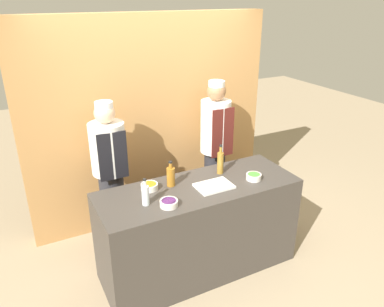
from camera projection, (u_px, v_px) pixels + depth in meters
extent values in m
plane|color=tan|center=(198.00, 267.00, 3.83)|extent=(14.00, 14.00, 0.00)
cube|color=#B7844C|center=(150.00, 122.00, 4.32)|extent=(2.87, 0.18, 2.40)
cube|color=#3D3833|center=(199.00, 229.00, 3.64)|extent=(1.90, 0.70, 0.93)
cylinder|color=silver|center=(169.00, 203.00, 3.13)|extent=(0.15, 0.15, 0.05)
cylinder|color=#703384|center=(169.00, 201.00, 3.13)|extent=(0.13, 0.13, 0.02)
cylinder|color=silver|center=(149.00, 187.00, 3.40)|extent=(0.16, 0.16, 0.06)
cylinder|color=orange|center=(149.00, 185.00, 3.39)|extent=(0.13, 0.13, 0.02)
cylinder|color=silver|center=(254.00, 177.00, 3.58)|extent=(0.14, 0.14, 0.06)
cylinder|color=green|center=(254.00, 175.00, 3.57)|extent=(0.12, 0.12, 0.02)
cube|color=white|center=(214.00, 186.00, 3.45)|extent=(0.33, 0.23, 0.02)
cylinder|color=#9E661E|center=(171.00, 177.00, 3.44)|extent=(0.08, 0.08, 0.18)
cylinder|color=#9E661E|center=(171.00, 166.00, 3.40)|extent=(0.03, 0.03, 0.05)
cylinder|color=black|center=(170.00, 162.00, 3.38)|extent=(0.03, 0.03, 0.01)
cylinder|color=olive|center=(220.00, 163.00, 3.67)|extent=(0.06, 0.06, 0.22)
cylinder|color=olive|center=(221.00, 150.00, 3.62)|extent=(0.03, 0.03, 0.07)
cylinder|color=black|center=(221.00, 146.00, 3.60)|extent=(0.03, 0.03, 0.02)
cylinder|color=silver|center=(145.00, 195.00, 3.13)|extent=(0.06, 0.06, 0.18)
cylinder|color=silver|center=(145.00, 183.00, 3.09)|extent=(0.03, 0.03, 0.05)
cylinder|color=black|center=(145.00, 180.00, 3.08)|extent=(0.03, 0.03, 0.01)
cylinder|color=#28282D|center=(114.00, 209.00, 4.01)|extent=(0.26, 0.26, 0.89)
cylinder|color=silver|center=(108.00, 148.00, 3.73)|extent=(0.36, 0.36, 0.53)
cube|color=black|center=(113.00, 156.00, 3.60)|extent=(0.29, 0.02, 0.49)
sphere|color=beige|center=(105.00, 113.00, 3.58)|extent=(0.21, 0.21, 0.21)
cylinder|color=white|center=(104.00, 105.00, 3.55)|extent=(0.17, 0.17, 0.07)
cylinder|color=#28282D|center=(214.00, 184.00, 4.54)|extent=(0.24, 0.24, 0.88)
cylinder|color=white|center=(215.00, 127.00, 4.24)|extent=(0.34, 0.34, 0.60)
cube|color=#561E19|center=(223.00, 133.00, 4.12)|extent=(0.27, 0.02, 0.56)
sphere|color=#9E704C|center=(216.00, 91.00, 4.08)|extent=(0.21, 0.21, 0.21)
cylinder|color=white|center=(217.00, 84.00, 4.05)|extent=(0.18, 0.18, 0.07)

